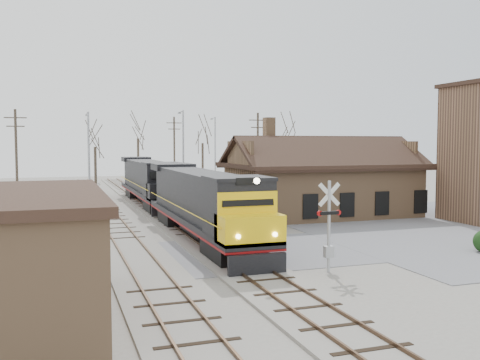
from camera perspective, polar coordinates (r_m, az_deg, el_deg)
The scene contains 20 objects.
ground at distance 28.40m, azimuth -1.72°, elevation -7.95°, with size 140.00×140.00×0.00m, color gray.
road at distance 28.40m, azimuth -1.72°, elevation -7.92°, with size 60.00×9.00×0.03m, color slate.
parking_lot at distance 40.68m, azimuth 21.53°, elevation -4.56°, with size 22.00×26.00×0.03m, color slate.
track_main at distance 42.75m, azimuth -7.70°, elevation -3.85°, with size 3.40×90.00×0.24m.
track_siding at distance 42.11m, azimuth -13.73°, elevation -4.05°, with size 3.40×90.00×0.24m.
depot at distance 43.66m, azimuth 8.69°, elevation -0.61°, with size 15.20×9.31×7.90m.
locomotive_lead at distance 31.97m, azimuth -3.93°, elevation -2.50°, with size 2.90×19.41×4.31m.
locomotive_trailing at distance 51.17m, azimuth -9.65°, elevation -0.11°, with size 2.90×19.41×4.08m.
crossbuck_near at distance 24.59m, azimuth 9.46°, elevation -5.25°, with size 1.19×0.31×4.17m.
crossbuck_far at distance 32.09m, azimuth -15.40°, elevation -3.55°, with size 1.05×0.27×3.66m.
streetlight_a at distance 46.76m, azimuth -15.84°, elevation 2.48°, with size 0.25×2.04×8.45m.
streetlight_b at distance 52.99m, azimuth -6.10°, elevation 3.10°, with size 0.25×2.04×9.05m.
streetlight_c at distance 66.57m, azimuth -2.70°, elevation 3.29°, with size 0.25×2.04×9.05m.
utility_pole_a at distance 54.41m, azimuth -22.75°, elevation 2.47°, with size 2.00×0.24×9.01m.
utility_pole_b at distance 70.65m, azimuth -7.02°, elevation 3.14°, with size 2.00×0.24×9.26m.
utility_pole_c at distance 58.66m, azimuth 1.91°, elevation 2.93°, with size 2.00×0.24×9.14m.
tree_b at distance 65.33m, azimuth -15.21°, elevation 4.20°, with size 3.60×3.60×8.81m.
tree_c at distance 76.17m, azimuth -10.84°, elevation 5.19°, with size 4.33×4.33×10.61m.
tree_d at distance 73.94m, azimuth -4.02°, elevation 4.69°, with size 3.89×3.89×9.53m.
tree_e at distance 73.50m, azimuth 4.99°, elevation 4.99°, with size 4.11×4.11×10.07m.
Camera 1 is at (-8.22, -26.54, 5.88)m, focal length 40.00 mm.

